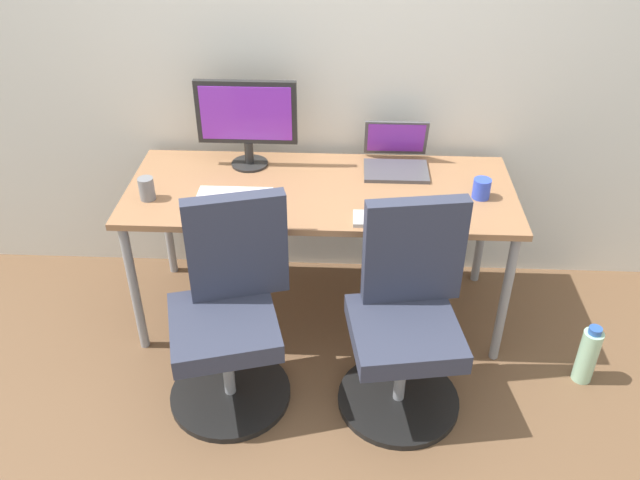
{
  "coord_description": "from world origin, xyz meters",
  "views": [
    {
      "loc": [
        0.12,
        -2.67,
        2.26
      ],
      "look_at": [
        0.0,
        -0.05,
        0.48
      ],
      "focal_mm": 36.93,
      "sensor_mm": 36.0,
      "label": 1
    }
  ],
  "objects_px": {
    "office_chair_left": "(230,316)",
    "open_laptop": "(396,157)",
    "office_chair_right": "(406,321)",
    "coffee_mug": "(482,189)",
    "water_bottle_on_floor": "(588,355)",
    "desktop_monitor": "(247,118)"
  },
  "relations": [
    {
      "from": "office_chair_right",
      "to": "open_laptop",
      "type": "height_order",
      "value": "open_laptop"
    },
    {
      "from": "office_chair_right",
      "to": "office_chair_left",
      "type": "bearing_deg",
      "value": -179.88
    },
    {
      "from": "desktop_monitor",
      "to": "open_laptop",
      "type": "distance_m",
      "value": 0.75
    },
    {
      "from": "office_chair_right",
      "to": "water_bottle_on_floor",
      "type": "xyz_separation_m",
      "value": [
        0.85,
        0.12,
        -0.28
      ]
    },
    {
      "from": "water_bottle_on_floor",
      "to": "office_chair_left",
      "type": "bearing_deg",
      "value": -175.56
    },
    {
      "from": "office_chair_right",
      "to": "open_laptop",
      "type": "relative_size",
      "value": 3.03
    },
    {
      "from": "office_chair_left",
      "to": "open_laptop",
      "type": "relative_size",
      "value": 3.03
    },
    {
      "from": "office_chair_left",
      "to": "desktop_monitor",
      "type": "bearing_deg",
      "value": 90.08
    },
    {
      "from": "water_bottle_on_floor",
      "to": "desktop_monitor",
      "type": "xyz_separation_m",
      "value": [
        -1.6,
        0.65,
        0.84
      ]
    },
    {
      "from": "office_chair_right",
      "to": "open_laptop",
      "type": "distance_m",
      "value": 0.87
    },
    {
      "from": "office_chair_left",
      "to": "desktop_monitor",
      "type": "relative_size",
      "value": 1.96
    },
    {
      "from": "office_chair_right",
      "to": "water_bottle_on_floor",
      "type": "relative_size",
      "value": 3.03
    },
    {
      "from": "office_chair_left",
      "to": "water_bottle_on_floor",
      "type": "xyz_separation_m",
      "value": [
        1.6,
        0.12,
        -0.28
      ]
    },
    {
      "from": "office_chair_right",
      "to": "open_laptop",
      "type": "xyz_separation_m",
      "value": [
        -0.03,
        0.78,
        0.37
      ]
    },
    {
      "from": "office_chair_right",
      "to": "open_laptop",
      "type": "bearing_deg",
      "value": 92.07
    },
    {
      "from": "water_bottle_on_floor",
      "to": "coffee_mug",
      "type": "xyz_separation_m",
      "value": [
        -0.51,
        0.38,
        0.64
      ]
    },
    {
      "from": "open_laptop",
      "to": "office_chair_right",
      "type": "bearing_deg",
      "value": -87.93
    },
    {
      "from": "office_chair_right",
      "to": "water_bottle_on_floor",
      "type": "distance_m",
      "value": 0.9
    },
    {
      "from": "office_chair_left",
      "to": "coffee_mug",
      "type": "bearing_deg",
      "value": 24.96
    },
    {
      "from": "coffee_mug",
      "to": "water_bottle_on_floor",
      "type": "bearing_deg",
      "value": -37.18
    },
    {
      "from": "office_chair_right",
      "to": "coffee_mug",
      "type": "xyz_separation_m",
      "value": [
        0.34,
        0.51,
        0.36
      ]
    },
    {
      "from": "desktop_monitor",
      "to": "coffee_mug",
      "type": "distance_m",
      "value": 1.14
    }
  ]
}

